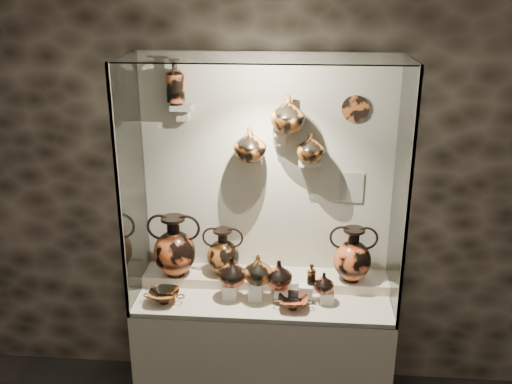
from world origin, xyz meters
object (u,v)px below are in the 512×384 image
amphora_right (353,254)px  ovoid_vase_a (250,144)px  jug_c (279,274)px  lekythos_small (312,273)px  jug_b (258,269)px  amphora_left (174,246)px  kylix_right (293,301)px  jug_a (232,271)px  kylix_left (164,295)px  ovoid_vase_b (288,114)px  jug_e (324,283)px  ovoid_vase_c (310,147)px  lekythos_tall (175,80)px  amphora_mid (223,252)px

amphora_right → ovoid_vase_a: bearing=-164.8°
jug_c → lekythos_small: size_ratio=1.20×
jug_b → ovoid_vase_a: 0.81m
amphora_left → jug_c: bearing=-24.5°
jug_c → kylix_right: bearing=-50.9°
jug_a → lekythos_small: jug_a is taller
lekythos_small → kylix_right: 0.22m
kylix_left → kylix_right: kylix_left is taller
amphora_left → jug_b: size_ratio=2.21×
amphora_left → ovoid_vase_b: size_ratio=1.89×
jug_e → ovoid_vase_c: (-0.11, 0.26, 0.83)m
lekythos_tall → jug_c: bearing=-22.4°
amphora_mid → ovoid_vase_b: bearing=23.3°
amphora_left → ovoid_vase_b: 1.19m
amphora_right → jug_a: (-0.79, -0.19, -0.06)m
jug_a → ovoid_vase_a: bearing=82.9°
jug_e → lekythos_tall: bearing=-178.2°
jug_a → jug_c: jug_a is taller
jug_e → ovoid_vase_b: 1.11m
amphora_left → kylix_right: 0.89m
amphora_left → kylix_left: bearing=-107.8°
lekythos_small → ovoid_vase_b: size_ratio=0.68×
jug_a → jug_c: bearing=18.7°
ovoid_vase_c → amphora_left: bearing=-159.7°
lekythos_tall → amphora_right: bearing=-5.9°
jug_b → jug_c: 0.15m
amphora_right → ovoid_vase_b: bearing=-166.4°
jug_b → ovoid_vase_b: 1.02m
jug_a → jug_c: size_ratio=1.06×
ovoid_vase_c → jug_e: bearing=-52.3°
jug_a → ovoid_vase_c: ovoid_vase_c is taller
jug_b → kylix_left: bearing=-160.8°
amphora_mid → jug_b: 0.34m
amphora_mid → kylix_left: (-0.35, -0.30, -0.19)m
amphora_right → kylix_left: 1.28m
amphora_mid → jug_a: (0.09, -0.21, -0.04)m
amphora_mid → ovoid_vase_b: ovoid_vase_b is taller
ovoid_vase_c → ovoid_vase_a: bearing=-162.6°
kylix_right → ovoid_vase_c: 1.00m
jug_a → kylix_right: 0.44m
jug_c → jug_e: size_ratio=1.35×
amphora_left → kylix_right: size_ratio=1.75×
jug_e → lekythos_small: 0.10m
amphora_right → jug_e: (-0.20, -0.20, -0.11)m
jug_c → amphora_right: bearing=17.6°
kylix_left → ovoid_vase_c: 1.36m
lekythos_small → jug_a: bearing=159.6°
amphora_right → ovoid_vase_a: size_ratio=1.73×
jug_b → lekythos_tall: bearing=163.9°
lekythos_tall → lekythos_small: bearing=-17.7°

